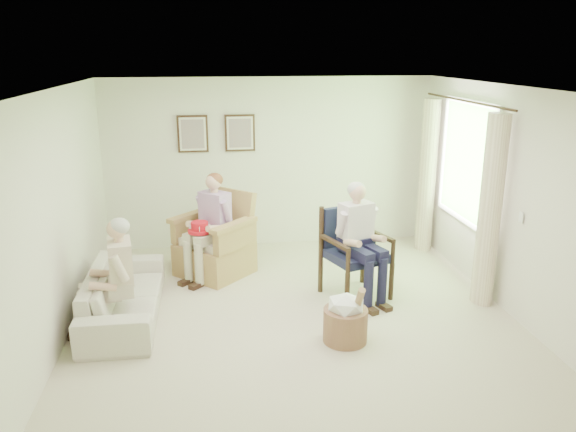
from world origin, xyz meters
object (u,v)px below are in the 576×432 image
object	(u,v)px
wood_armchair	(354,248)
hatbox	(346,318)
person_dark	(359,233)
red_hat	(200,228)
sofa	(124,294)
wicker_armchair	(214,248)
person_wicker	(213,219)
person_sofa	(117,270)

from	to	relation	value
wood_armchair	hatbox	bearing A→B (deg)	-128.01
person_dark	red_hat	world-z (taller)	person_dark
sofa	person_dark	world-z (taller)	person_dark
wood_armchair	sofa	world-z (taller)	wood_armchair
hatbox	person_dark	bearing A→B (deg)	69.06
wicker_armchair	hatbox	world-z (taller)	wicker_armchair
sofa	person_wicker	world-z (taller)	person_wicker
sofa	person_dark	distance (m)	2.85
person_wicker	hatbox	bearing A→B (deg)	-11.86
person_sofa	hatbox	bearing A→B (deg)	66.55
sofa	wood_armchair	bearing A→B (deg)	-83.74
wicker_armchair	person_wicker	xyz separation A→B (m)	(0.00, -0.15, 0.47)
red_hat	person_dark	bearing A→B (deg)	-23.09
wicker_armchair	red_hat	size ratio (longest dim) A/B	3.64
hatbox	sofa	bearing A→B (deg)	159.37
person_dark	red_hat	distance (m)	2.08
sofa	person_sofa	distance (m)	0.52
sofa	person_wicker	distance (m)	1.59
wood_armchair	person_dark	distance (m)	0.31
sofa	red_hat	world-z (taller)	red_hat
wood_armchair	sofa	bearing A→B (deg)	166.27
sofa	hatbox	distance (m)	2.56
wood_armchair	hatbox	size ratio (longest dim) A/B	1.59
red_hat	hatbox	world-z (taller)	red_hat
wood_armchair	person_dark	world-z (taller)	person_dark
wood_armchair	hatbox	xyz separation A→B (m)	(-0.39, -1.21, -0.33)
red_hat	person_sofa	bearing A→B (deg)	-124.80
wood_armchair	person_sofa	xyz separation A→B (m)	(-2.79, -0.62, 0.10)
person_dark	person_sofa	xyz separation A→B (m)	(-2.79, -0.44, -0.15)
hatbox	red_hat	bearing A→B (deg)	129.57
wicker_armchair	red_hat	distance (m)	0.51
wicker_armchair	person_dark	xyz separation A→B (m)	(1.73, -1.09, 0.50)
person_sofa	person_wicker	bearing A→B (deg)	133.14
wicker_armchair	person_sofa	size ratio (longest dim) A/B	0.91
wood_armchair	hatbox	world-z (taller)	wood_armchair
person_sofa	person_dark	bearing A→B (deg)	89.29
person_wicker	person_sofa	size ratio (longest dim) A/B	1.12
sofa	red_hat	size ratio (longest dim) A/B	6.31
hatbox	person_sofa	bearing A→B (deg)	166.15
person_wicker	person_dark	xyz separation A→B (m)	(1.73, -0.95, 0.03)
wood_armchair	person_dark	bearing A→B (deg)	-109.99
sofa	person_wicker	xyz separation A→B (m)	(1.05, 1.07, 0.54)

